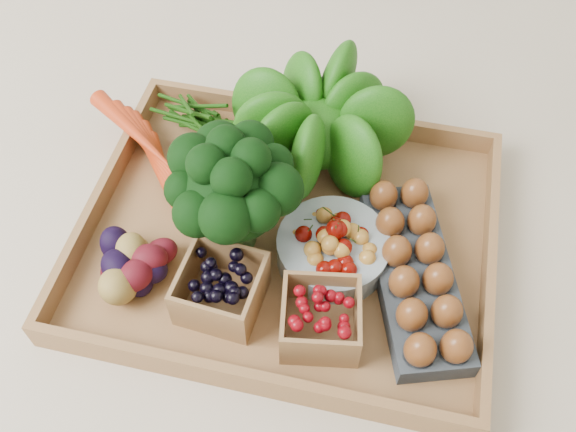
% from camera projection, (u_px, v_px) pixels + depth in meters
% --- Properties ---
extents(ground, '(4.00, 4.00, 0.00)m').
position_uv_depth(ground, '(288.00, 241.00, 0.90)').
color(ground, beige).
rests_on(ground, ground).
extents(tray, '(0.55, 0.45, 0.01)m').
position_uv_depth(tray, '(288.00, 238.00, 0.89)').
color(tray, olive).
rests_on(tray, ground).
extents(carrots, '(0.19, 0.13, 0.04)m').
position_uv_depth(carrots, '(158.00, 161.00, 0.93)').
color(carrots, red).
rests_on(carrots, tray).
extents(lettuce, '(0.16, 0.16, 0.16)m').
position_uv_depth(lettuce, '(319.00, 116.00, 0.91)').
color(lettuce, '#0E460B').
rests_on(lettuce, tray).
extents(broccoli, '(0.17, 0.17, 0.14)m').
position_uv_depth(broccoli, '(234.00, 209.00, 0.83)').
color(broccoli, black).
rests_on(broccoli, tray).
extents(cherry_bowl, '(0.15, 0.15, 0.04)m').
position_uv_depth(cherry_bowl, '(333.00, 249.00, 0.85)').
color(cherry_bowl, '#8C9EA5').
rests_on(cherry_bowl, tray).
extents(egg_carton, '(0.18, 0.29, 0.03)m').
position_uv_depth(egg_carton, '(414.00, 276.00, 0.83)').
color(egg_carton, '#373D46').
rests_on(egg_carton, tray).
extents(potatoes, '(0.13, 0.13, 0.07)m').
position_uv_depth(potatoes, '(133.00, 261.00, 0.82)').
color(potatoes, '#440B13').
rests_on(potatoes, tray).
extents(punnet_blackberry, '(0.11, 0.11, 0.07)m').
position_uv_depth(punnet_blackberry, '(221.00, 288.00, 0.80)').
color(punnet_blackberry, black).
rests_on(punnet_blackberry, tray).
extents(punnet_raspberry, '(0.11, 0.11, 0.06)m').
position_uv_depth(punnet_raspberry, '(321.00, 319.00, 0.77)').
color(punnet_raspberry, '#69040B').
rests_on(punnet_raspberry, tray).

